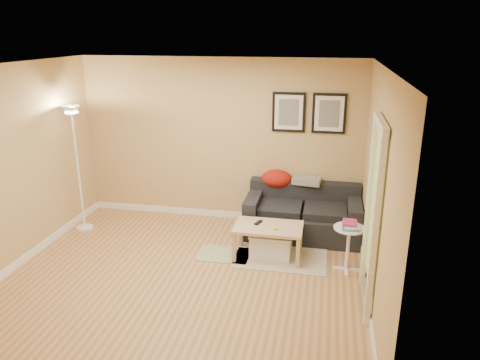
{
  "coord_description": "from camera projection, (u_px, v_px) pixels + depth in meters",
  "views": [
    {
      "loc": [
        1.68,
        -4.9,
        2.98
      ],
      "look_at": [
        0.55,
        0.85,
        1.05
      ],
      "focal_mm": 34.17,
      "sensor_mm": 36.0,
      "label": 1
    }
  ],
  "objects": [
    {
      "name": "remote_control",
      "position": [
        258.0,
        222.0,
        6.25
      ],
      "size": [
        0.1,
        0.17,
        0.02
      ],
      "primitive_type": "cube",
      "rotation": [
        0.0,
        0.0,
        -0.37
      ],
      "color": "black",
      "rests_on": "coffee_table"
    },
    {
      "name": "plaid_throw",
      "position": [
        307.0,
        180.0,
        7.01
      ],
      "size": [
        0.45,
        0.32,
        0.1
      ],
      "primitive_type": null,
      "rotation": [
        0.0,
        0.0,
        -0.14
      ],
      "color": "tan",
      "rests_on": "sofa"
    },
    {
      "name": "framed_print_left",
      "position": [
        289.0,
        112.0,
        6.89
      ],
      "size": [
        0.5,
        0.04,
        0.6
      ],
      "primitive_type": null,
      "color": "black",
      "rests_on": "wall_back"
    },
    {
      "name": "side_table",
      "position": [
        348.0,
        249.0,
        5.86
      ],
      "size": [
        0.4,
        0.4,
        0.61
      ],
      "primitive_type": null,
      "color": "white",
      "rests_on": "ground"
    },
    {
      "name": "wall_left",
      "position": [
        12.0,
        169.0,
        5.81
      ],
      "size": [
        0.0,
        4.0,
        4.0
      ],
      "primitive_type": "plane",
      "rotation": [
        1.57,
        0.0,
        1.57
      ],
      "color": "tan",
      "rests_on": "ground"
    },
    {
      "name": "ceiling",
      "position": [
        176.0,
        66.0,
        4.99
      ],
      "size": [
        4.5,
        4.5,
        0.0
      ],
      "primitive_type": "plane",
      "rotation": [
        3.14,
        0.0,
        0.0
      ],
      "color": "white",
      "rests_on": "wall_back"
    },
    {
      "name": "red_throw",
      "position": [
        277.0,
        179.0,
        7.12
      ],
      "size": [
        0.48,
        0.36,
        0.28
      ],
      "primitive_type": null,
      "color": "#9A1F0E",
      "rests_on": "sofa"
    },
    {
      "name": "area_rug",
      "position": [
        281.0,
        257.0,
        6.29
      ],
      "size": [
        1.25,
        0.85,
        0.01
      ],
      "primitive_type": "cube",
      "color": "#BFAD98",
      "rests_on": "ground"
    },
    {
      "name": "wall_back",
      "position": [
        220.0,
        141.0,
        7.26
      ],
      "size": [
        4.5,
        0.0,
        4.5
      ],
      "primitive_type": "plane",
      "rotation": [
        1.57,
        0.0,
        0.0
      ],
      "color": "tan",
      "rests_on": "ground"
    },
    {
      "name": "floor_lamp",
      "position": [
        78.0,
        173.0,
        6.92
      ],
      "size": [
        0.25,
        0.25,
        1.95
      ],
      "primitive_type": null,
      "color": "white",
      "rests_on": "ground"
    },
    {
      "name": "floor",
      "position": [
        185.0,
        276.0,
        5.81
      ],
      "size": [
        4.5,
        4.5,
        0.0
      ],
      "primitive_type": "plane",
      "color": "tan",
      "rests_on": "ground"
    },
    {
      "name": "storage_bin",
      "position": [
        271.0,
        244.0,
        6.27
      ],
      "size": [
        0.57,
        0.42,
        0.35
      ],
      "primitive_type": null,
      "color": "white",
      "rests_on": "ground"
    },
    {
      "name": "wall_right",
      "position": [
        377.0,
        191.0,
        4.99
      ],
      "size": [
        0.0,
        4.0,
        4.0
      ],
      "primitive_type": "plane",
      "rotation": [
        1.57,
        0.0,
        -1.57
      ],
      "color": "tan",
      "rests_on": "ground"
    },
    {
      "name": "sofa",
      "position": [
        303.0,
        212.0,
        6.86
      ],
      "size": [
        1.7,
        0.9,
        0.75
      ],
      "primitive_type": null,
      "color": "black",
      "rests_on": "ground"
    },
    {
      "name": "green_runner",
      "position": [
        224.0,
        254.0,
        6.36
      ],
      "size": [
        0.7,
        0.5,
        0.01
      ],
      "primitive_type": "cube",
      "color": "#668C4C",
      "rests_on": "ground"
    },
    {
      "name": "tape_roll",
      "position": [
        275.0,
        228.0,
        6.05
      ],
      "size": [
        0.07,
        0.07,
        0.03
      ],
      "primitive_type": "cylinder",
      "color": "yellow",
      "rests_on": "coffee_table"
    },
    {
      "name": "framed_print_right",
      "position": [
        329.0,
        113.0,
        6.78
      ],
      "size": [
        0.5,
        0.04,
        0.6
      ],
      "primitive_type": null,
      "color": "black",
      "rests_on": "wall_back"
    },
    {
      "name": "coffee_table",
      "position": [
        268.0,
        241.0,
        6.24
      ],
      "size": [
        1.04,
        0.79,
        0.46
      ],
      "primitive_type": null,
      "rotation": [
        0.0,
        0.0,
        -0.28
      ],
      "color": "tan",
      "rests_on": "ground"
    },
    {
      "name": "baseboard_back",
      "position": [
        221.0,
        214.0,
        7.64
      ],
      "size": [
        4.5,
        0.02,
        0.1
      ],
      "primitive_type": "cube",
      "color": "white",
      "rests_on": "ground"
    },
    {
      "name": "baseboard_right",
      "position": [
        367.0,
        291.0,
        5.38
      ],
      "size": [
        0.02,
        4.0,
        0.1
      ],
      "primitive_type": "cube",
      "color": "white",
      "rests_on": "ground"
    },
    {
      "name": "doorway",
      "position": [
        371.0,
        220.0,
        4.94
      ],
      "size": [
        0.12,
        1.01,
        2.13
      ],
      "primitive_type": null,
      "color": "white",
      "rests_on": "ground"
    },
    {
      "name": "wall_front",
      "position": [
        100.0,
        258.0,
        3.54
      ],
      "size": [
        4.5,
        0.0,
        4.5
      ],
      "primitive_type": "plane",
      "rotation": [
        -1.57,
        0.0,
        0.0
      ],
      "color": "tan",
      "rests_on": "ground"
    },
    {
      "name": "baseboard_left",
      "position": [
        27.0,
        257.0,
        6.2
      ],
      "size": [
        0.02,
        4.0,
        0.1
      ],
      "primitive_type": "cube",
      "color": "white",
      "rests_on": "ground"
    },
    {
      "name": "book_stack",
      "position": [
        350.0,
        225.0,
        5.74
      ],
      "size": [
        0.23,
        0.28,
        0.08
      ],
      "primitive_type": null,
      "rotation": [
        0.0,
        0.0,
        0.13
      ],
      "color": "teal",
      "rests_on": "side_table"
    }
  ]
}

